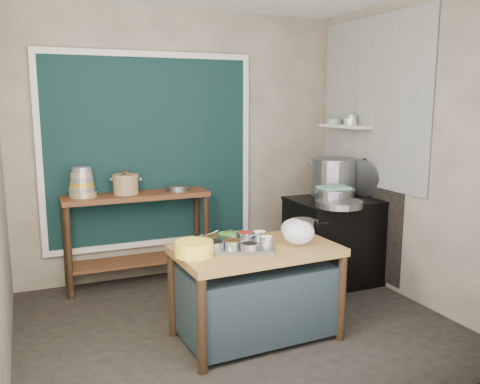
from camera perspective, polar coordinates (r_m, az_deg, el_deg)
name	(u,v)px	position (r m, az deg, el deg)	size (l,w,h in m)	color
floor	(236,325)	(4.46, -0.47, -14.65)	(3.50, 3.00, 0.02)	#29241F
back_wall	(181,145)	(5.50, -6.61, 5.26)	(3.50, 0.02, 2.80)	gray
right_wall	(409,151)	(5.02, 18.42, 4.35)	(0.02, 3.00, 2.80)	gray
curtain_panel	(150,151)	(5.37, -10.06, 4.52)	(2.10, 0.02, 1.90)	black
curtain_frame	(150,151)	(5.36, -10.04, 4.52)	(2.22, 0.03, 2.02)	beige
tile_panel	(372,103)	(5.41, 14.59, 9.70)	(0.02, 1.70, 1.70)	#B2B2AA
soot_patch	(362,211)	(5.61, 13.49, -2.08)	(0.01, 1.30, 1.30)	black
wall_shelf	(345,126)	(5.60, 11.73, 7.26)	(0.22, 0.70, 0.03)	beige
prep_table	(256,293)	(4.08, 1.84, -11.25)	(1.25, 0.72, 0.75)	olive
back_counter	(138,239)	(5.31, -11.41, -5.22)	(1.45, 0.40, 0.95)	#582D19
stove_block	(335,242)	(5.38, 10.65, -5.53)	(0.90, 0.68, 0.85)	black
stove_top	(337,200)	(5.28, 10.80, -0.92)	(0.92, 0.69, 0.03)	black
condiment_tray	(238,246)	(3.93, -0.18, -6.11)	(0.54, 0.38, 0.02)	gray
condiment_bowls	(233,240)	(3.94, -0.75, -5.46)	(0.59, 0.44, 0.07)	gray
yellow_basin	(194,249)	(3.74, -5.18, -6.36)	(0.28, 0.28, 0.11)	yellow
saucepan	(302,226)	(4.38, 7.03, -3.84)	(0.22, 0.22, 0.12)	gray
plastic_bag_a	(299,233)	(4.02, 6.62, -4.56)	(0.26, 0.22, 0.19)	white
plastic_bag_b	(294,228)	(4.21, 6.05, -4.09)	(0.22, 0.19, 0.16)	white
bowl_stack	(82,184)	(5.12, -17.33, 0.88)	(0.26, 0.26, 0.29)	tan
utensil_cup	(124,191)	(5.13, -12.88, 0.10)	(0.13, 0.13, 0.08)	gray
ceramic_crock	(126,185)	(5.17, -12.70, 0.75)	(0.27, 0.27, 0.18)	#92754F
wide_bowl	(178,188)	(5.28, -6.99, 0.44)	(0.23, 0.23, 0.06)	gray
stock_pot	(333,177)	(5.46, 10.43, 1.70)	(0.50, 0.50, 0.39)	gray
pot_lid	(362,178)	(5.42, 13.54, 1.53)	(0.40, 0.40, 0.02)	gray
steamer	(334,195)	(5.10, 10.51, -0.36)	(0.41, 0.41, 0.13)	gray
green_cloth	(334,188)	(5.09, 10.53, 0.50)	(0.28, 0.22, 0.02)	#5AA387
shallow_pan	(339,204)	(4.88, 11.08, -1.32)	(0.44, 0.44, 0.06)	gray
shelf_bowl_stack	(351,120)	(5.52, 12.32, 7.89)	(0.14, 0.14, 0.11)	silver
shelf_bowl_green	(334,121)	(5.77, 10.54, 7.80)	(0.16, 0.16, 0.06)	gray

